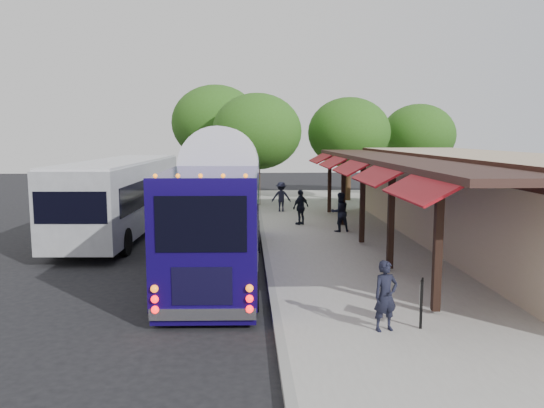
# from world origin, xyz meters

# --- Properties ---
(ground) EXTENTS (90.00, 90.00, 0.00)m
(ground) POSITION_xyz_m (0.00, 0.00, 0.00)
(ground) COLOR black
(ground) RESTS_ON ground
(sidewalk) EXTENTS (10.00, 40.00, 0.15)m
(sidewalk) POSITION_xyz_m (5.00, 4.00, 0.07)
(sidewalk) COLOR #9E9B93
(sidewalk) RESTS_ON ground
(curb) EXTENTS (0.20, 40.00, 0.16)m
(curb) POSITION_xyz_m (0.05, 4.00, 0.07)
(curb) COLOR gray
(curb) RESTS_ON ground
(station_shelter) EXTENTS (8.15, 20.00, 3.60)m
(station_shelter) POSITION_xyz_m (8.38, 4.00, 1.85)
(station_shelter) COLOR tan
(station_shelter) RESTS_ON ground
(coach_bus) EXTENTS (2.74, 11.49, 3.65)m
(coach_bus) POSITION_xyz_m (-1.45, 1.15, 1.96)
(coach_bus) COLOR #12064F
(coach_bus) RESTS_ON ground
(city_bus) EXTENTS (3.16, 12.18, 3.25)m
(city_bus) POSITION_xyz_m (-6.02, 7.37, 1.79)
(city_bus) COLOR gray
(city_bus) RESTS_ON ground
(ped_a) EXTENTS (0.64, 0.51, 1.53)m
(ped_a) POSITION_xyz_m (2.32, -5.00, 0.91)
(ped_a) COLOR black
(ped_a) RESTS_ON sidewalk
(ped_b) EXTENTS (0.97, 0.83, 1.71)m
(ped_b) POSITION_xyz_m (3.40, 6.69, 1.01)
(ped_b) COLOR black
(ped_b) RESTS_ON sidewalk
(ped_c) EXTENTS (1.00, 0.92, 1.64)m
(ped_c) POSITION_xyz_m (1.90, 8.58, 0.97)
(ped_c) COLOR black
(ped_c) RESTS_ON sidewalk
(ped_d) EXTENTS (1.07, 0.65, 1.61)m
(ped_d) POSITION_xyz_m (1.27, 12.93, 0.96)
(ped_d) COLOR black
(ped_d) RESTS_ON sidewalk
(sign_board) EXTENTS (0.22, 0.47, 1.07)m
(sign_board) POSITION_xyz_m (3.12, -4.93, 0.88)
(sign_board) COLOR black
(sign_board) RESTS_ON sidewalk
(tree_left) EXTENTS (5.28, 5.28, 6.77)m
(tree_left) POSITION_xyz_m (0.02, 15.74, 4.51)
(tree_left) COLOR #382314
(tree_left) RESTS_ON ground
(tree_mid) EXTENTS (5.22, 5.22, 6.69)m
(tree_mid) POSITION_xyz_m (5.90, 17.83, 4.46)
(tree_mid) COLOR #382314
(tree_mid) RESTS_ON ground
(tree_right) EXTENTS (5.01, 5.01, 6.42)m
(tree_right) POSITION_xyz_m (11.13, 20.11, 4.28)
(tree_right) COLOR #382314
(tree_right) RESTS_ON ground
(tree_far) EXTENTS (5.99, 5.99, 7.67)m
(tree_far) POSITION_xyz_m (-2.66, 20.55, 5.11)
(tree_far) COLOR #382314
(tree_far) RESTS_ON ground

